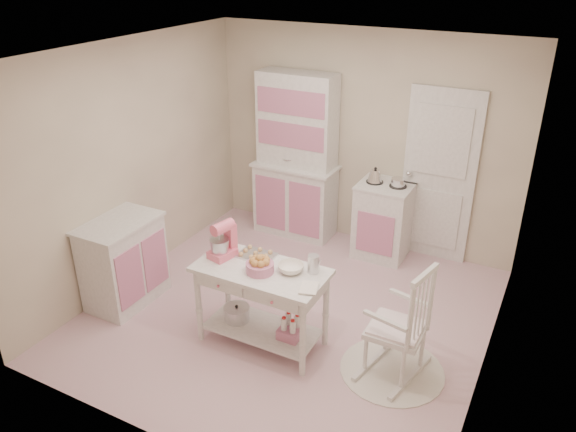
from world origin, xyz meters
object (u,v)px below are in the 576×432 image
Objects in this scene: stand_mixer at (222,241)px; bread_basket at (260,267)px; hutch at (296,157)px; work_table at (262,306)px; stove at (383,220)px; base_cabinet at (124,262)px; rocking_chair at (397,320)px.

bread_basket is (0.44, -0.07, -0.12)m from stand_mixer.
work_table is (0.76, -2.18, -0.64)m from hutch.
stove is 3.00m from base_cabinet.
stand_mixer is (-1.64, -0.15, 0.42)m from rocking_chair.
stand_mixer reaches higher than stove.
stand_mixer is (1.19, 0.08, 0.51)m from base_cabinet.
hutch is at bearing 109.34° from bread_basket.
hutch reaches higher than work_table.
bread_basket is at bearing 4.60° from stand_mixer.
base_cabinet is at bearing -110.74° from hutch.
stand_mixer is (0.34, -2.16, -0.07)m from hutch.
hutch reaches higher than stand_mixer.
work_table is (-0.44, -2.13, -0.06)m from stove.
hutch is 1.89× the size of rocking_chair.
rocking_chair is 1.25m from work_table.
base_cabinet is 3.68× the size of bread_basket.
stove is 0.84× the size of rocking_chair.
stand_mixer is 1.36× the size of bread_basket.
work_table is 0.45m from bread_basket.
hutch is 1.73× the size of work_table.
base_cabinet is at bearing -163.10° from rocking_chair.
work_table is at bearing -70.71° from hutch.
rocking_chair is at bearing -45.35° from hutch.
stand_mixer is (-0.42, 0.02, 0.57)m from work_table.
stand_mixer is at bearing 3.67° from base_cabinet.
rocking_chair is (1.99, -2.01, -0.49)m from hutch.
hutch is at bearing 147.00° from rocking_chair.
bread_basket is (0.78, -2.23, -0.19)m from hutch.
stand_mixer reaches higher than rocking_chair.
base_cabinet is 1.30m from stand_mixer.
stove reaches higher than work_table.
work_table is 0.71m from stand_mixer.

